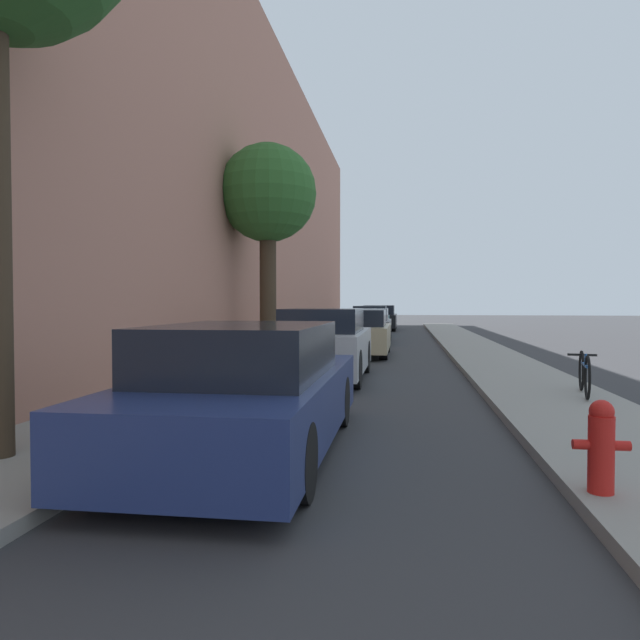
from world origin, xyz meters
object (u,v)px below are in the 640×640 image
parked_car_teal (371,321)px  fire_hydrant (601,445)px  parked_car_champagne (356,333)px  parked_car_black (380,318)px  parked_car_grey (368,326)px  bicycle (584,373)px  parked_car_silver (324,345)px  parked_car_navy (248,392)px  street_tree_far (268,197)px

parked_car_teal → fire_hydrant: bearing=-82.4°
parked_car_champagne → parked_car_black: bearing=90.0°
parked_car_champagne → parked_car_teal: size_ratio=0.94×
parked_car_grey → bicycle: 13.58m
parked_car_silver → parked_car_grey: parked_car_silver is taller
parked_car_navy → parked_car_champagne: size_ratio=1.16×
street_tree_far → bicycle: size_ratio=3.53×
parked_car_navy → parked_car_champagne: (0.19, 11.26, 0.02)m
parked_car_champagne → fire_hydrant: 12.75m
parked_car_teal → fire_hydrant: size_ratio=5.88×
parked_car_teal → street_tree_far: 13.32m
parked_car_silver → parked_car_teal: size_ratio=0.97×
parked_car_grey → bicycle: parked_car_grey is taller
street_tree_far → bicycle: 9.23m
parked_car_silver → street_tree_far: (-1.96, 3.32, 3.65)m
parked_car_silver → street_tree_far: street_tree_far is taller
parked_car_silver → bicycle: size_ratio=2.54×
bicycle → fire_hydrant: bearing=-93.8°
parked_car_champagne → bicycle: parked_car_champagne is taller
parked_car_teal → fire_hydrant: 23.20m
parked_car_navy → parked_car_grey: bearing=89.4°
parked_car_navy → bicycle: (4.37, 3.72, -0.18)m
fire_hydrant → bicycle: bearing=75.1°
street_tree_far → parked_car_black: bearing=83.2°
parked_car_black → parked_car_grey: bearing=-89.9°
parked_car_black → fire_hydrant: 28.62m
parked_car_grey → fire_hydrant: size_ratio=5.67×
parked_car_navy → parked_car_grey: (0.19, 16.65, 0.01)m
parked_car_silver → parked_car_grey: size_ratio=1.01×
parked_car_champagne → parked_car_teal: (-0.20, 10.57, 0.02)m
parked_car_navy → parked_car_silver: 5.85m
bicycle → parked_car_grey: bearing=119.1°
parked_car_teal → fire_hydrant: parked_car_teal is taller
parked_car_grey → parked_car_teal: parked_car_teal is taller
parked_car_navy → fire_hydrant: bearing=-20.7°
parked_car_silver → parked_car_black: (0.20, 21.46, -0.02)m
parked_car_silver → bicycle: (4.39, -2.13, -0.24)m
parked_car_silver → parked_car_grey: bearing=88.9°
parked_car_teal → parked_car_silver: bearing=-90.0°
parked_car_navy → parked_car_champagne: parked_car_champagne is taller
parked_car_navy → parked_car_black: size_ratio=1.04×
street_tree_far → parked_car_champagne: bearing=43.8°
parked_car_teal → parked_car_black: parked_car_black is taller
parked_car_navy → parked_car_black: bearing=89.6°
parked_car_silver → parked_car_black: bearing=89.5°
parked_car_black → bicycle: size_ratio=2.76×
parked_car_grey → parked_car_teal: 5.19m
parked_car_silver → parked_car_teal: (0.01, 15.98, -0.03)m
parked_car_champagne → parked_car_grey: (0.00, 5.39, -0.01)m
parked_car_grey → street_tree_far: 8.62m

